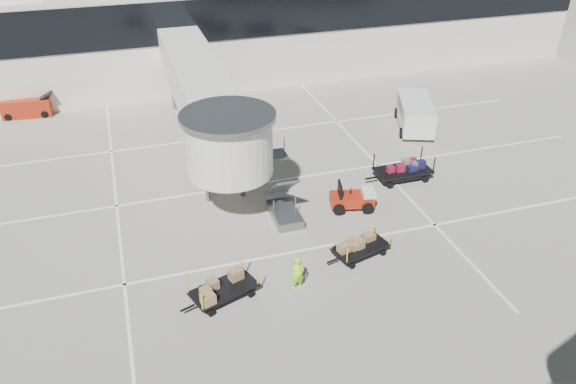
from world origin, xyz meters
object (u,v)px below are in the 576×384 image
object	(u,v)px
baggage_tug	(353,199)
ground_worker	(298,274)
box_cart_near	(362,247)
minivan	(415,111)
suitcase_cart	(405,171)
belt_loader	(27,107)
box_cart_far	(222,290)

from	to	relation	value
baggage_tug	ground_worker	distance (m)	7.46
box_cart_near	minivan	xyz separation A→B (m)	(9.69, 12.73, 0.70)
ground_worker	minivan	size ratio (longest dim) A/B	0.30
baggage_tug	box_cart_near	size ratio (longest dim) A/B	0.76
suitcase_cart	box_cart_near	world-z (taller)	suitcase_cart
baggage_tug	belt_loader	size ratio (longest dim) A/B	0.68
box_cart_near	belt_loader	world-z (taller)	belt_loader
belt_loader	suitcase_cart	bearing A→B (deg)	-31.87
box_cart_near	box_cart_far	bearing A→B (deg)	173.87
box_cart_near	suitcase_cart	bearing A→B (deg)	33.17
suitcase_cart	belt_loader	size ratio (longest dim) A/B	1.07
suitcase_cart	baggage_tug	bearing A→B (deg)	-154.49
belt_loader	minivan	bearing A→B (deg)	-16.04
box_cart_far	belt_loader	bearing A→B (deg)	92.83
minivan	belt_loader	world-z (taller)	minivan
suitcase_cart	belt_loader	bearing A→B (deg)	142.35
box_cart_near	box_cart_far	xyz separation A→B (m)	(-7.13, -1.10, 0.02)
baggage_tug	suitcase_cart	xyz separation A→B (m)	(4.23, 2.04, -0.01)
box_cart_near	box_cart_far	world-z (taller)	box_cart_far
baggage_tug	box_cart_near	bearing A→B (deg)	-94.28
ground_worker	minivan	bearing A→B (deg)	36.31
box_cart_near	ground_worker	world-z (taller)	ground_worker
baggage_tug	suitcase_cart	size ratio (longest dim) A/B	0.64
box_cart_far	minivan	bearing A→B (deg)	20.46
suitcase_cart	ground_worker	xyz separation A→B (m)	(-9.25, -7.54, 0.28)
baggage_tug	ground_worker	world-z (taller)	ground_worker
box_cart_near	ground_worker	distance (m)	4.01
box_cart_far	belt_loader	world-z (taller)	belt_loader
suitcase_cart	box_cart_far	world-z (taller)	suitcase_cart
belt_loader	box_cart_far	bearing A→B (deg)	-62.72
box_cart_far	suitcase_cart	bearing A→B (deg)	10.82
box_cart_far	ground_worker	bearing A→B (deg)	-24.21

